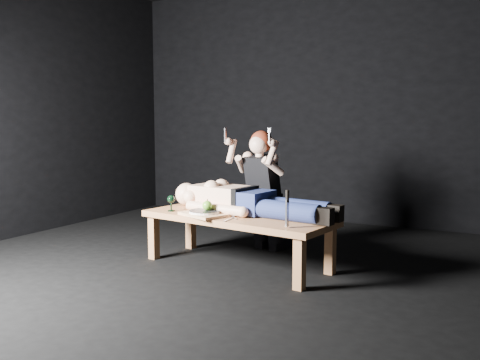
{
  "coord_description": "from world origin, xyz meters",
  "views": [
    {
      "loc": [
        2.28,
        -3.84,
        1.24
      ],
      "look_at": [
        0.19,
        0.13,
        0.75
      ],
      "focal_mm": 39.12,
      "sensor_mm": 36.0,
      "label": 1
    }
  ],
  "objects_px": {
    "kneeling_woman": "(267,189)",
    "table": "(237,241)",
    "goblet": "(171,203)",
    "carving_knife": "(287,209)",
    "serving_tray": "(205,214)",
    "lying_man": "(251,198)"
  },
  "relations": [
    {
      "from": "lying_man",
      "to": "table",
      "type": "bearing_deg",
      "value": -113.45
    },
    {
      "from": "kneeling_woman",
      "to": "table",
      "type": "bearing_deg",
      "value": -75.59
    },
    {
      "from": "table",
      "to": "serving_tray",
      "type": "xyz_separation_m",
      "value": [
        -0.24,
        -0.15,
        0.24
      ]
    },
    {
      "from": "table",
      "to": "serving_tray",
      "type": "bearing_deg",
      "value": -138.34
    },
    {
      "from": "kneeling_woman",
      "to": "goblet",
      "type": "xyz_separation_m",
      "value": [
        -0.6,
        -0.76,
        -0.08
      ]
    },
    {
      "from": "serving_tray",
      "to": "carving_knife",
      "type": "relative_size",
      "value": 1.37
    },
    {
      "from": "lying_man",
      "to": "carving_knife",
      "type": "bearing_deg",
      "value": -30.75
    },
    {
      "from": "goblet",
      "to": "table",
      "type": "bearing_deg",
      "value": 9.59
    },
    {
      "from": "kneeling_woman",
      "to": "goblet",
      "type": "height_order",
      "value": "kneeling_woman"
    },
    {
      "from": "table",
      "to": "kneeling_woman",
      "type": "distance_m",
      "value": 0.76
    },
    {
      "from": "goblet",
      "to": "lying_man",
      "type": "bearing_deg",
      "value": 17.68
    },
    {
      "from": "table",
      "to": "goblet",
      "type": "bearing_deg",
      "value": -161.98
    },
    {
      "from": "kneeling_woman",
      "to": "carving_knife",
      "type": "height_order",
      "value": "kneeling_woman"
    },
    {
      "from": "kneeling_woman",
      "to": "carving_knife",
      "type": "relative_size",
      "value": 4.17
    },
    {
      "from": "serving_tray",
      "to": "carving_knife",
      "type": "distance_m",
      "value": 0.85
    },
    {
      "from": "kneeling_woman",
      "to": "goblet",
      "type": "relative_size",
      "value": 8.24
    },
    {
      "from": "serving_tray",
      "to": "goblet",
      "type": "height_order",
      "value": "goblet"
    },
    {
      "from": "kneeling_woman",
      "to": "goblet",
      "type": "distance_m",
      "value": 0.97
    },
    {
      "from": "goblet",
      "to": "carving_knife",
      "type": "height_order",
      "value": "carving_knife"
    },
    {
      "from": "lying_man",
      "to": "serving_tray",
      "type": "xyz_separation_m",
      "value": [
        -0.31,
        -0.27,
        -0.13
      ]
    },
    {
      "from": "kneeling_woman",
      "to": "lying_man",
      "type": "bearing_deg",
      "value": -67.61
    },
    {
      "from": "table",
      "to": "goblet",
      "type": "relative_size",
      "value": 11.62
    }
  ]
}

